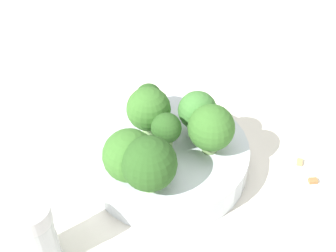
% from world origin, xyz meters
% --- Properties ---
extents(ground_plane, '(3.00, 3.00, 0.00)m').
position_xyz_m(ground_plane, '(0.00, 0.00, 0.00)').
color(ground_plane, silver).
extents(bowl, '(0.19, 0.19, 0.04)m').
position_xyz_m(bowl, '(0.00, 0.00, 0.02)').
color(bowl, silver).
rests_on(bowl, ground_plane).
extents(broccoli_floret_0, '(0.03, 0.03, 0.05)m').
position_xyz_m(broccoli_floret_0, '(-0.00, 0.01, 0.07)').
color(broccoli_floret_0, '#7A9E5B').
rests_on(broccoli_floret_0, bowl).
extents(broccoli_floret_1, '(0.03, 0.03, 0.04)m').
position_xyz_m(broccoli_floret_1, '(0.04, -0.05, 0.06)').
color(broccoli_floret_1, '#84AD66').
rests_on(broccoli_floret_1, bowl).
extents(broccoli_floret_2, '(0.05, 0.05, 0.06)m').
position_xyz_m(broccoli_floret_2, '(0.03, -0.02, 0.07)').
color(broccoli_floret_2, '#84AD66').
rests_on(broccoli_floret_2, bowl).
extents(broccoli_floret_3, '(0.05, 0.05, 0.06)m').
position_xyz_m(broccoli_floret_3, '(-0.05, -0.01, 0.07)').
color(broccoli_floret_3, '#7A9E5B').
rests_on(broccoli_floret_3, bowl).
extents(broccoli_floret_4, '(0.05, 0.05, 0.06)m').
position_xyz_m(broccoli_floret_4, '(-0.03, -0.03, 0.07)').
color(broccoli_floret_4, '#7A9E5B').
rests_on(broccoli_floret_4, bowl).
extents(broccoli_floret_5, '(0.06, 0.06, 0.07)m').
position_xyz_m(broccoli_floret_5, '(-0.00, 0.06, 0.07)').
color(broccoli_floret_5, '#84AD66').
rests_on(broccoli_floret_5, bowl).
extents(broccoli_floret_6, '(0.06, 0.06, 0.06)m').
position_xyz_m(broccoli_floret_6, '(0.03, 0.05, 0.07)').
color(broccoli_floret_6, '#7A9E5B').
rests_on(broccoli_floret_6, bowl).
extents(pepper_shaker, '(0.04, 0.04, 0.08)m').
position_xyz_m(pepper_shaker, '(0.08, 0.16, 0.04)').
color(pepper_shaker, '#B2B7BC').
rests_on(pepper_shaker, ground_plane).
extents(almond_crumb_0, '(0.01, 0.01, 0.01)m').
position_xyz_m(almond_crumb_0, '(-0.15, -0.06, 0.00)').
color(almond_crumb_0, tan).
rests_on(almond_crumb_0, ground_plane).
extents(almond_crumb_1, '(0.01, 0.01, 0.01)m').
position_xyz_m(almond_crumb_1, '(0.09, -0.07, 0.00)').
color(almond_crumb_1, tan).
rests_on(almond_crumb_1, ground_plane).
extents(almond_crumb_2, '(0.01, 0.01, 0.01)m').
position_xyz_m(almond_crumb_2, '(-0.17, -0.03, 0.00)').
color(almond_crumb_2, olive).
rests_on(almond_crumb_2, ground_plane).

